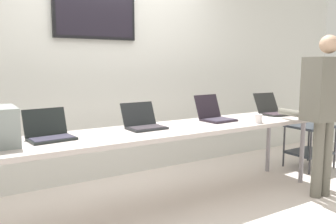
# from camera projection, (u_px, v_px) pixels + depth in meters

# --- Properties ---
(ground) EXTENTS (8.00, 8.00, 0.04)m
(ground) POSITION_uv_depth(u_px,v_px,m) (167.00, 208.00, 3.36)
(ground) COLOR silver
(back_wall) EXTENTS (8.00, 0.11, 2.50)m
(back_wall) POSITION_uv_depth(u_px,v_px,m) (116.00, 72.00, 4.13)
(back_wall) COLOR silver
(back_wall) RESTS_ON ground
(workbench) EXTENTS (3.56, 0.70, 0.77)m
(workbench) POSITION_uv_depth(u_px,v_px,m) (167.00, 133.00, 3.26)
(workbench) COLOR #B6AAA6
(workbench) RESTS_ON ground
(laptop_station_0) EXTENTS (0.37, 0.33, 0.24)m
(laptop_station_0) POSITION_uv_depth(u_px,v_px,m) (49.00, 132.00, 2.77)
(laptop_station_0) COLOR black
(laptop_station_0) RESTS_ON workbench
(laptop_station_1) EXTENTS (0.35, 0.33, 0.23)m
(laptop_station_1) POSITION_uv_depth(u_px,v_px,m) (143.00, 122.00, 3.25)
(laptop_station_1) COLOR #222527
(laptop_station_1) RESTS_ON workbench
(laptop_station_2) EXTENTS (0.34, 0.38, 0.26)m
(laptop_station_2) POSITION_uv_depth(u_px,v_px,m) (214.00, 115.00, 3.70)
(laptop_station_2) COLOR #28202A
(laptop_station_2) RESTS_ON workbench
(laptop_station_3) EXTENTS (0.35, 0.40, 0.25)m
(laptop_station_3) POSITION_uv_depth(u_px,v_px,m) (272.00, 110.00, 4.14)
(laptop_station_3) COLOR #272726
(laptop_station_3) RESTS_ON workbench
(person) EXTENTS (0.49, 0.63, 1.65)m
(person) POSITION_uv_depth(u_px,v_px,m) (325.00, 101.00, 3.49)
(person) COLOR #625F54
(person) RESTS_ON ground
(coffee_mug) EXTENTS (0.08, 0.08, 0.09)m
(coffee_mug) POSITION_uv_depth(u_px,v_px,m) (258.00, 119.00, 3.54)
(coffee_mug) COLOR white
(coffee_mug) RESTS_ON workbench
(paper_sheet) EXTENTS (0.29, 0.35, 0.00)m
(paper_sheet) POSITION_uv_depth(u_px,v_px,m) (274.00, 119.00, 3.78)
(paper_sheet) COLOR white
(paper_sheet) RESTS_ON workbench
(storage_cart) EXTENTS (0.56, 0.44, 0.57)m
(storage_cart) POSITION_uv_depth(u_px,v_px,m) (310.00, 139.00, 4.58)
(storage_cart) COLOR #2A3139
(storage_cart) RESTS_ON ground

